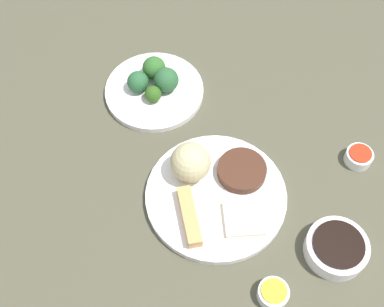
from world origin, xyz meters
name	(u,v)px	position (x,y,z in m)	size (l,w,h in m)	color
tabletop	(197,200)	(0.00, 0.00, 0.01)	(2.20, 2.20, 0.02)	#494836
main_plate	(216,197)	(-0.04, 0.00, 0.03)	(0.27, 0.27, 0.02)	white
rice_scoop	(190,162)	(0.01, -0.05, 0.08)	(0.08, 0.08, 0.08)	#C1B683
spring_roll	(189,216)	(0.01, 0.05, 0.05)	(0.12, 0.03, 0.02)	tan
crab_rangoon_wonton	(243,219)	(-0.09, 0.05, 0.04)	(0.07, 0.07, 0.01)	beige
stir_fry_heap	(242,171)	(-0.09, -0.05, 0.05)	(0.10, 0.10, 0.02)	#432518
broccoli_plate	(154,91)	(0.10, -0.26, 0.03)	(0.22, 0.22, 0.01)	white
broccoli_floret_0	(166,80)	(0.07, -0.26, 0.06)	(0.05, 0.05, 0.05)	#2A5932
broccoli_floret_1	(153,94)	(0.10, -0.23, 0.05)	(0.04, 0.04, 0.04)	#2E571B
broccoli_floret_2	(138,82)	(0.13, -0.25, 0.06)	(0.05, 0.05, 0.05)	#285B33
broccoli_floret_4	(154,68)	(0.10, -0.29, 0.06)	(0.05, 0.05, 0.05)	#2E6227
soy_sauce_bowl	(336,248)	(-0.25, 0.10, 0.04)	(0.11, 0.11, 0.03)	white
soy_sauce_bowl_liquid	(339,244)	(-0.25, 0.10, 0.06)	(0.09, 0.09, 0.00)	black
sauce_ramekin_hot_mustard	(273,294)	(-0.14, 0.19, 0.03)	(0.05, 0.05, 0.03)	white
sauce_ramekin_hot_mustard_liquid	(274,291)	(-0.14, 0.19, 0.05)	(0.04, 0.04, 0.00)	yellow
sauce_ramekin_sweet_and_sour	(359,157)	(-0.32, -0.09, 0.03)	(0.05, 0.05, 0.03)	white
sauce_ramekin_sweet_and_sour_liquid	(361,153)	(-0.32, -0.09, 0.05)	(0.04, 0.04, 0.00)	red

